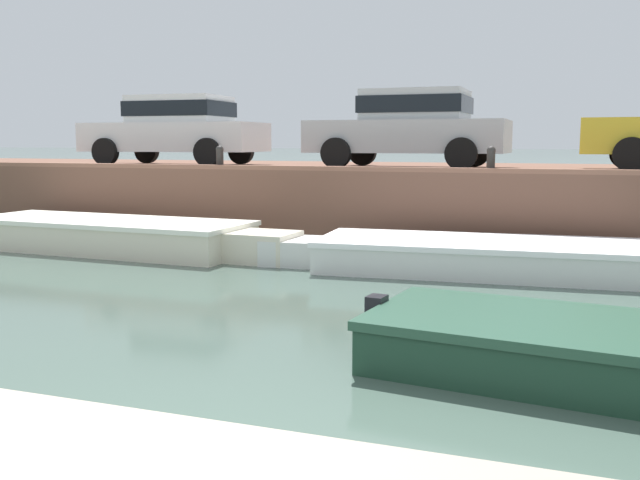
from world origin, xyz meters
The scene contains 9 objects.
ground_plane centered at (0.00, 4.77, 0.00)m, with size 400.00×400.00×0.00m, color #42564C.
far_quay_wall centered at (0.00, 12.54, 0.71)m, with size 60.00×6.00×1.42m, color brown.
far_wall_coping centered at (0.00, 9.66, 1.46)m, with size 60.00×0.24×0.08m, color brown.
boat_moored_west_cream centered at (-5.81, 8.03, 0.28)m, with size 6.29×1.99×0.56m.
boat_moored_central_white centered at (0.29, 8.12, 0.24)m, with size 5.98×2.23×0.48m.
car_leftmost_white centered at (-6.83, 11.71, 2.26)m, with size 4.12×1.99×1.54m.
car_left_inner_silver centered at (-1.42, 11.71, 2.26)m, with size 3.94×2.01×1.54m.
mooring_bollard_west centered at (-4.73, 9.79, 1.66)m, with size 0.15×0.15×0.44m.
mooring_bollard_mid centered at (0.40, 9.79, 1.66)m, with size 0.15×0.15×0.44m.
Camera 1 is at (1.79, -2.55, 1.93)m, focal length 40.00 mm.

